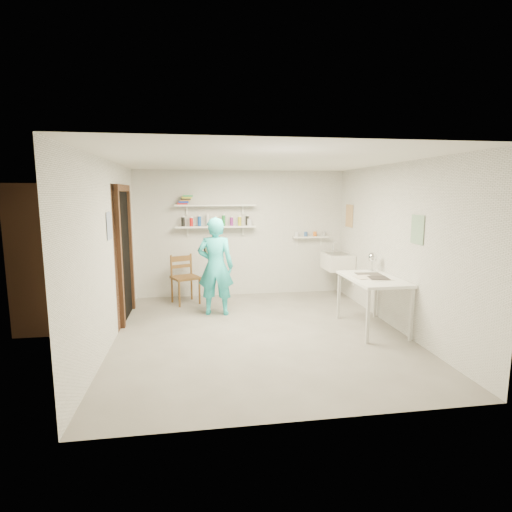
{
  "coord_description": "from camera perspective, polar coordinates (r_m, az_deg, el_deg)",
  "views": [
    {
      "loc": [
        -0.88,
        -5.37,
        1.97
      ],
      "look_at": [
        0.0,
        0.4,
        1.05
      ],
      "focal_mm": 28.0,
      "sensor_mm": 36.0,
      "label": 1
    }
  ],
  "objects": [
    {
      "name": "floor",
      "position": [
        5.79,
        0.61,
        -11.04
      ],
      "size": [
        4.0,
        4.5,
        0.02
      ],
      "primitive_type": "cube",
      "color": "slate",
      "rests_on": "ground"
    },
    {
      "name": "ceiling",
      "position": [
        5.46,
        0.65,
        13.59
      ],
      "size": [
        4.0,
        4.5,
        0.02
      ],
      "primitive_type": "cube",
      "color": "silver",
      "rests_on": "wall_back"
    },
    {
      "name": "wall_back",
      "position": [
        7.72,
        -2.09,
        3.22
      ],
      "size": [
        4.0,
        0.02,
        2.4
      ],
      "primitive_type": "cube",
      "color": "silver",
      "rests_on": "ground"
    },
    {
      "name": "wall_front",
      "position": [
        3.32,
        6.99,
        -4.49
      ],
      "size": [
        4.0,
        0.02,
        2.4
      ],
      "primitive_type": "cube",
      "color": "silver",
      "rests_on": "ground"
    },
    {
      "name": "wall_left",
      "position": [
        5.54,
        -20.36,
        0.41
      ],
      "size": [
        0.02,
        4.5,
        2.4
      ],
      "primitive_type": "cube",
      "color": "silver",
      "rests_on": "ground"
    },
    {
      "name": "wall_right",
      "position": [
        6.15,
        19.47,
        1.25
      ],
      "size": [
        0.02,
        4.5,
        2.4
      ],
      "primitive_type": "cube",
      "color": "silver",
      "rests_on": "ground"
    },
    {
      "name": "doorway_recess",
      "position": [
        6.58,
        -18.28,
        0.03
      ],
      "size": [
        0.02,
        0.9,
        2.0
      ],
      "primitive_type": "cube",
      "color": "black",
      "rests_on": "wall_left"
    },
    {
      "name": "corridor_box",
      "position": [
        6.73,
        -24.27,
        0.31
      ],
      "size": [
        1.4,
        1.5,
        2.1
      ],
      "primitive_type": "cube",
      "color": "brown",
      "rests_on": "ground"
    },
    {
      "name": "door_lintel",
      "position": [
        6.51,
        -18.57,
        9.21
      ],
      "size": [
        0.06,
        1.05,
        0.1
      ],
      "primitive_type": "cube",
      "color": "brown",
      "rests_on": "wall_left"
    },
    {
      "name": "door_jamb_near",
      "position": [
        6.09,
        -18.86,
        -0.68
      ],
      "size": [
        0.06,
        0.1,
        2.0
      ],
      "primitive_type": "cube",
      "color": "brown",
      "rests_on": "ground"
    },
    {
      "name": "door_jamb_far",
      "position": [
        7.07,
        -17.47,
        0.65
      ],
      "size": [
        0.06,
        0.1,
        2.0
      ],
      "primitive_type": "cube",
      "color": "brown",
      "rests_on": "ground"
    },
    {
      "name": "shelf_lower",
      "position": [
        7.53,
        -5.78,
        4.19
      ],
      "size": [
        1.5,
        0.22,
        0.03
      ],
      "primitive_type": "cube",
      "color": "white",
      "rests_on": "wall_back"
    },
    {
      "name": "shelf_upper",
      "position": [
        7.51,
        -5.82,
        7.23
      ],
      "size": [
        1.5,
        0.22,
        0.03
      ],
      "primitive_type": "cube",
      "color": "white",
      "rests_on": "wall_back"
    },
    {
      "name": "ledge_shelf",
      "position": [
        7.91,
        7.76,
        2.7
      ],
      "size": [
        0.7,
        0.14,
        0.03
      ],
      "primitive_type": "cube",
      "color": "white",
      "rests_on": "wall_back"
    },
    {
      "name": "poster_left",
      "position": [
        5.54,
        -20.23,
        4.07
      ],
      "size": [
        0.01,
        0.28,
        0.36
      ],
      "primitive_type": "cube",
      "color": "#334C7F",
      "rests_on": "wall_left"
    },
    {
      "name": "poster_right_a",
      "position": [
        7.73,
        13.17,
        5.61
      ],
      "size": [
        0.01,
        0.34,
        0.42
      ],
      "primitive_type": "cube",
      "color": "#995933",
      "rests_on": "wall_right"
    },
    {
      "name": "poster_right_b",
      "position": [
        5.63,
        22.05,
        3.52
      ],
      "size": [
        0.01,
        0.3,
        0.38
      ],
      "primitive_type": "cube",
      "color": "#3F724C",
      "rests_on": "wall_right"
    },
    {
      "name": "belfast_sink",
      "position": [
        7.65,
        11.57,
        -0.79
      ],
      "size": [
        0.48,
        0.6,
        0.3
      ],
      "primitive_type": "cube",
      "color": "white",
      "rests_on": "wall_right"
    },
    {
      "name": "man",
      "position": [
        6.49,
        -5.79,
        -1.5
      ],
      "size": [
        0.64,
        0.48,
        1.6
      ],
      "primitive_type": "imported",
      "rotation": [
        0.0,
        0.0,
        2.96
      ],
      "color": "#2ACCD4",
      "rests_on": "ground"
    },
    {
      "name": "wall_clock",
      "position": [
        6.66,
        -6.26,
        1.08
      ],
      "size": [
        0.29,
        0.09,
        0.29
      ],
      "primitive_type": "cylinder",
      "rotation": [
        1.57,
        0.0,
        -0.18
      ],
      "color": "#CDB88B",
      "rests_on": "man"
    },
    {
      "name": "wooden_chair",
      "position": [
        7.28,
        -10.06,
        -3.05
      ],
      "size": [
        0.57,
        0.56,
        0.95
      ],
      "primitive_type": "cube",
      "rotation": [
        0.0,
        0.0,
        0.41
      ],
      "color": "brown",
      "rests_on": "ground"
    },
    {
      "name": "work_table",
      "position": [
        6.08,
        16.27,
        -6.52
      ],
      "size": [
        0.69,
        1.16,
        0.77
      ],
      "primitive_type": "cube",
      "color": "white",
      "rests_on": "ground"
    },
    {
      "name": "desk_lamp",
      "position": [
        6.44,
        16.32,
        -0.15
      ],
      "size": [
        0.14,
        0.14,
        0.14
      ],
      "primitive_type": "sphere",
      "color": "silver",
      "rests_on": "work_table"
    },
    {
      "name": "spray_cans",
      "position": [
        7.52,
        -5.79,
        4.95
      ],
      "size": [
        1.31,
        0.06,
        0.17
      ],
      "color": "black",
      "rests_on": "shelf_lower"
    },
    {
      "name": "book_stack",
      "position": [
        7.5,
        -10.08,
        7.89
      ],
      "size": [
        0.28,
        0.14,
        0.17
      ],
      "color": "red",
      "rests_on": "shelf_upper"
    },
    {
      "name": "ledge_pots",
      "position": [
        7.9,
        7.77,
        3.13
      ],
      "size": [
        0.48,
        0.07,
        0.09
      ],
      "color": "silver",
      "rests_on": "ledge_shelf"
    },
    {
      "name": "papers",
      "position": [
        5.99,
        16.43,
        -2.88
      ],
      "size": [
        0.3,
        0.22,
        0.02
      ],
      "color": "silver",
      "rests_on": "work_table"
    }
  ]
}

